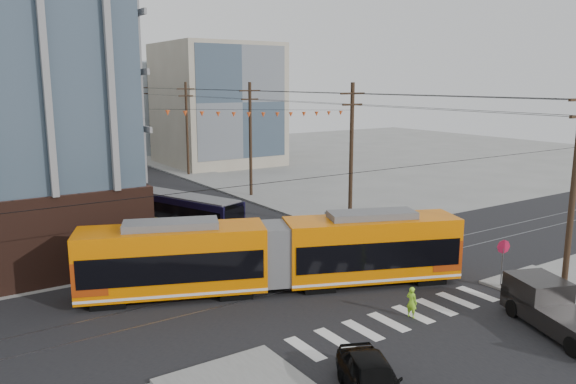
% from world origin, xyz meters
% --- Properties ---
extents(ground, '(160.00, 160.00, 0.00)m').
position_xyz_m(ground, '(0.00, 0.00, 0.00)').
color(ground, slate).
extents(bg_bldg_ne_near, '(14.00, 14.00, 16.00)m').
position_xyz_m(bg_bldg_ne_near, '(16.00, 48.00, 8.00)').
color(bg_bldg_ne_near, gray).
rests_on(bg_bldg_ne_near, ground).
extents(bg_bldg_ne_far, '(16.00, 16.00, 14.00)m').
position_xyz_m(bg_bldg_ne_far, '(18.00, 68.00, 7.00)').
color(bg_bldg_ne_far, '#8C99A5').
rests_on(bg_bldg_ne_far, ground).
extents(utility_pole_near, '(0.30, 0.30, 11.00)m').
position_xyz_m(utility_pole_near, '(8.50, -6.00, 5.50)').
color(utility_pole_near, black).
rests_on(utility_pole_near, ground).
extents(utility_pole_far, '(0.30, 0.30, 11.00)m').
position_xyz_m(utility_pole_far, '(8.50, 56.00, 5.50)').
color(utility_pole_far, black).
rests_on(utility_pole_far, ground).
extents(streetcar, '(19.92, 10.32, 3.92)m').
position_xyz_m(streetcar, '(-2.95, 3.52, 1.96)').
color(streetcar, '#D46500').
rests_on(streetcar, ground).
extents(city_bus, '(5.90, 10.79, 3.02)m').
position_xyz_m(city_bus, '(-2.63, 17.13, 1.51)').
color(city_bus, black).
rests_on(city_bus, ground).
extents(pickup_truck, '(4.10, 6.32, 2.02)m').
position_xyz_m(pickup_truck, '(4.75, -8.07, 1.01)').
color(pickup_truck, black).
rests_on(pickup_truck, ground).
extents(black_sedan, '(3.46, 4.83, 1.53)m').
position_xyz_m(black_sedan, '(-5.82, -7.41, 0.76)').
color(black_sedan, black).
rests_on(black_sedan, ground).
extents(parked_car_silver, '(1.82, 4.45, 1.43)m').
position_xyz_m(parked_car_silver, '(-5.58, 12.51, 0.72)').
color(parked_car_silver, '#9097A0').
rests_on(parked_car_silver, ground).
extents(parked_car_white, '(3.47, 4.78, 1.28)m').
position_xyz_m(parked_car_white, '(-5.17, 19.17, 0.64)').
color(parked_car_white, silver).
rests_on(parked_car_white, ground).
extents(parked_car_grey, '(3.16, 5.11, 1.32)m').
position_xyz_m(parked_car_grey, '(-6.04, 22.27, 0.66)').
color(parked_car_grey, slate).
rests_on(parked_car_grey, ground).
extents(pedestrian, '(0.46, 0.61, 1.52)m').
position_xyz_m(pedestrian, '(0.49, -3.17, 0.76)').
color(pedestrian, '#97E129').
rests_on(pedestrian, ground).
extents(stop_sign, '(1.00, 1.00, 2.54)m').
position_xyz_m(stop_sign, '(7.40, -3.11, 1.27)').
color(stop_sign, '#B71439').
rests_on(stop_sign, ground).
extents(jersey_barrier, '(1.66, 4.27, 0.83)m').
position_xyz_m(jersey_barrier, '(8.30, 11.86, 0.42)').
color(jersey_barrier, gray).
rests_on(jersey_barrier, ground).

